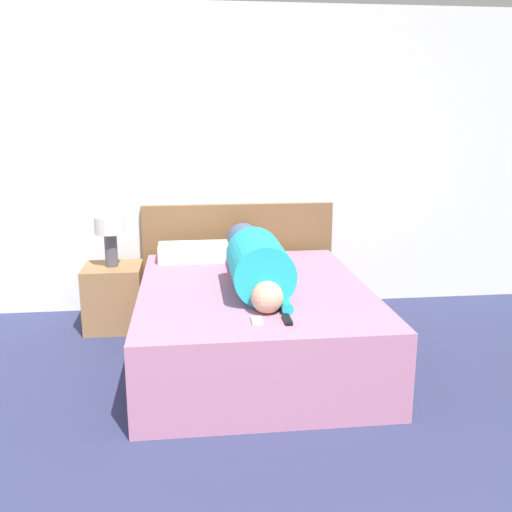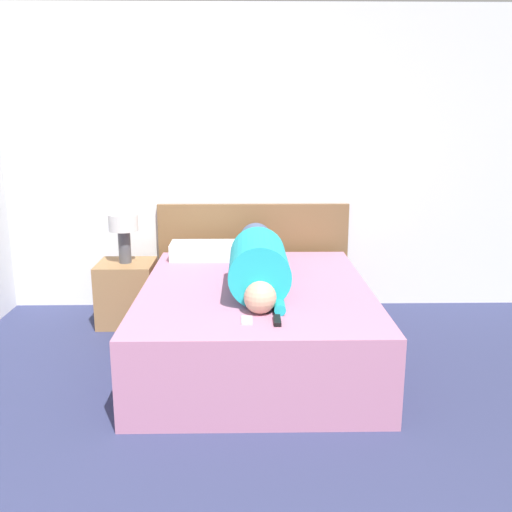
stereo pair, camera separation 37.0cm
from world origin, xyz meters
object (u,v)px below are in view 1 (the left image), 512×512
object	(u,v)px
table_lamp	(110,232)
tv_remote	(287,320)
cell_phone	(257,320)
bed	(253,322)
pillow_near_headboard	(196,252)
person_lying	(255,260)
nightstand	(114,297)

from	to	relation	value
table_lamp	tv_remote	bearing A→B (deg)	-51.56
tv_remote	cell_phone	world-z (taller)	tv_remote
bed	pillow_near_headboard	size ratio (longest dim) A/B	3.30
cell_phone	person_lying	bearing A→B (deg)	84.00
tv_remote	cell_phone	xyz separation A→B (m)	(-0.17, 0.02, -0.01)
bed	table_lamp	xyz separation A→B (m)	(-1.06, 0.74, 0.53)
cell_phone	tv_remote	bearing A→B (deg)	-7.55
cell_phone	bed	bearing A→B (deg)	84.98
bed	cell_phone	distance (m)	0.76
nightstand	table_lamp	bearing A→B (deg)	0.00
nightstand	tv_remote	xyz separation A→B (m)	(1.17, -1.47, 0.29)
nightstand	person_lying	distance (m)	1.35
bed	pillow_near_headboard	world-z (taller)	pillow_near_headboard
bed	tv_remote	xyz separation A→B (m)	(0.11, -0.73, 0.28)
table_lamp	tv_remote	size ratio (longest dim) A/B	2.68
person_lying	cell_phone	xyz separation A→B (m)	(-0.08, -0.76, -0.16)
pillow_near_headboard	cell_phone	xyz separation A→B (m)	(0.32, -1.49, -0.06)
nightstand	tv_remote	world-z (taller)	tv_remote
person_lying	pillow_near_headboard	xyz separation A→B (m)	(-0.40, 0.73, -0.10)
pillow_near_headboard	person_lying	bearing A→B (deg)	-61.24
person_lying	pillow_near_headboard	size ratio (longest dim) A/B	2.65
table_lamp	pillow_near_headboard	distance (m)	0.70
table_lamp	person_lying	size ratio (longest dim) A/B	0.25
table_lamp	cell_phone	world-z (taller)	table_lamp
bed	nightstand	world-z (taller)	bed
bed	tv_remote	distance (m)	0.79
nightstand	table_lamp	xyz separation A→B (m)	(0.00, 0.00, 0.54)
person_lying	pillow_near_headboard	bearing A→B (deg)	118.76
table_lamp	person_lying	world-z (taller)	person_lying
table_lamp	pillow_near_headboard	world-z (taller)	table_lamp
nightstand	person_lying	world-z (taller)	person_lying
pillow_near_headboard	cell_phone	bearing A→B (deg)	-77.91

